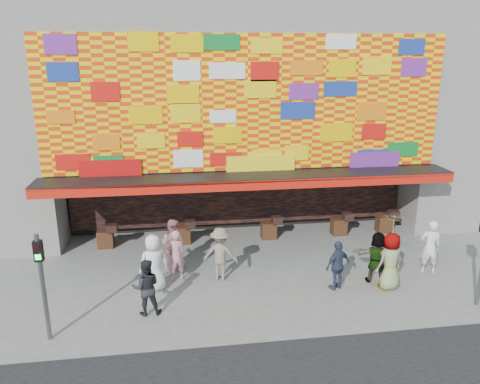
{
  "coord_description": "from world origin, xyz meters",
  "views": [
    {
      "loc": [
        -2.72,
        -12.96,
        7.35
      ],
      "look_at": [
        -0.56,
        2.0,
        2.82
      ],
      "focal_mm": 35.0,
      "sensor_mm": 36.0,
      "label": 1
    }
  ],
  "objects_px": {
    "ped_g": "(390,261)",
    "ped_i": "(173,244)",
    "ped_a": "(154,263)",
    "ped_h": "(430,247)",
    "ped_b": "(176,255)",
    "ped_e": "(338,265)",
    "ped_c": "(146,287)",
    "parasol": "(394,227)",
    "ped_d": "(220,254)",
    "ped_f": "(377,257)",
    "signal_left": "(42,276)"
  },
  "relations": [
    {
      "from": "ped_a",
      "to": "parasol",
      "type": "distance_m",
      "value": 7.64
    },
    {
      "from": "signal_left",
      "to": "parasol",
      "type": "relative_size",
      "value": 1.7
    },
    {
      "from": "ped_a",
      "to": "ped_h",
      "type": "bearing_deg",
      "value": 164.87
    },
    {
      "from": "signal_left",
      "to": "parasol",
      "type": "bearing_deg",
      "value": 7.58
    },
    {
      "from": "ped_a",
      "to": "ped_h",
      "type": "height_order",
      "value": "ped_h"
    },
    {
      "from": "ped_g",
      "to": "ped_c",
      "type": "bearing_deg",
      "value": -12.21
    },
    {
      "from": "ped_c",
      "to": "ped_d",
      "type": "height_order",
      "value": "ped_d"
    },
    {
      "from": "ped_g",
      "to": "ped_i",
      "type": "height_order",
      "value": "ped_g"
    },
    {
      "from": "ped_a",
      "to": "ped_g",
      "type": "height_order",
      "value": "ped_g"
    },
    {
      "from": "ped_f",
      "to": "ped_i",
      "type": "height_order",
      "value": "ped_i"
    },
    {
      "from": "ped_b",
      "to": "ped_f",
      "type": "distance_m",
      "value": 6.65
    },
    {
      "from": "signal_left",
      "to": "ped_e",
      "type": "xyz_separation_m",
      "value": [
        8.52,
        1.57,
        -1.04
      ]
    },
    {
      "from": "ped_b",
      "to": "ped_d",
      "type": "bearing_deg",
      "value": 161.29
    },
    {
      "from": "ped_g",
      "to": "ped_i",
      "type": "relative_size",
      "value": 1.03
    },
    {
      "from": "ped_c",
      "to": "ped_i",
      "type": "relative_size",
      "value": 0.92
    },
    {
      "from": "ped_a",
      "to": "signal_left",
      "type": "bearing_deg",
      "value": 26.4
    },
    {
      "from": "ped_i",
      "to": "ped_c",
      "type": "bearing_deg",
      "value": 102.34
    },
    {
      "from": "ped_c",
      "to": "ped_g",
      "type": "distance_m",
      "value": 7.67
    },
    {
      "from": "ped_e",
      "to": "ped_c",
      "type": "bearing_deg",
      "value": -18.77
    },
    {
      "from": "ped_d",
      "to": "parasol",
      "type": "height_order",
      "value": "parasol"
    },
    {
      "from": "ped_a",
      "to": "parasol",
      "type": "relative_size",
      "value": 1.07
    },
    {
      "from": "ped_b",
      "to": "ped_f",
      "type": "height_order",
      "value": "ped_b"
    },
    {
      "from": "parasol",
      "to": "ped_c",
      "type": "bearing_deg",
      "value": -176.76
    },
    {
      "from": "ped_g",
      "to": "ped_h",
      "type": "height_order",
      "value": "ped_h"
    },
    {
      "from": "ped_c",
      "to": "ped_e",
      "type": "relative_size",
      "value": 1.03
    },
    {
      "from": "ped_f",
      "to": "signal_left",
      "type": "bearing_deg",
      "value": 33.74
    },
    {
      "from": "ped_f",
      "to": "parasol",
      "type": "bearing_deg",
      "value": 136.94
    },
    {
      "from": "signal_left",
      "to": "ped_b",
      "type": "xyz_separation_m",
      "value": [
        3.41,
        2.95,
        -0.98
      ]
    },
    {
      "from": "ped_c",
      "to": "ped_f",
      "type": "distance_m",
      "value": 7.49
    },
    {
      "from": "ped_a",
      "to": "ped_c",
      "type": "distance_m",
      "value": 1.44
    },
    {
      "from": "ped_i",
      "to": "signal_left",
      "type": "bearing_deg",
      "value": 76.51
    },
    {
      "from": "ped_a",
      "to": "ped_h",
      "type": "distance_m",
      "value": 9.34
    },
    {
      "from": "ped_a",
      "to": "ped_i",
      "type": "bearing_deg",
      "value": -126.76
    },
    {
      "from": "ped_d",
      "to": "parasol",
      "type": "relative_size",
      "value": 1.03
    },
    {
      "from": "ped_b",
      "to": "ped_c",
      "type": "distance_m",
      "value": 2.2
    },
    {
      "from": "ped_c",
      "to": "ped_d",
      "type": "relative_size",
      "value": 0.93
    },
    {
      "from": "ped_i",
      "to": "ped_g",
      "type": "bearing_deg",
      "value": -172.49
    },
    {
      "from": "ped_c",
      "to": "signal_left",
      "type": "bearing_deg",
      "value": 17.53
    },
    {
      "from": "ped_g",
      "to": "ped_a",
      "type": "bearing_deg",
      "value": -22.98
    },
    {
      "from": "ped_e",
      "to": "ped_i",
      "type": "height_order",
      "value": "ped_i"
    },
    {
      "from": "ped_a",
      "to": "ped_b",
      "type": "distance_m",
      "value": 0.93
    },
    {
      "from": "ped_a",
      "to": "ped_f",
      "type": "distance_m",
      "value": 7.28
    },
    {
      "from": "ped_c",
      "to": "ped_f",
      "type": "bearing_deg",
      "value": -175.31
    },
    {
      "from": "ped_c",
      "to": "ped_i",
      "type": "xyz_separation_m",
      "value": [
        0.78,
        2.91,
        0.07
      ]
    },
    {
      "from": "ped_f",
      "to": "ped_d",
      "type": "bearing_deg",
      "value": 12.59
    },
    {
      "from": "ped_c",
      "to": "ped_f",
      "type": "xyz_separation_m",
      "value": [
        7.43,
        0.93,
        0.02
      ]
    },
    {
      "from": "ped_g",
      "to": "signal_left",
      "type": "bearing_deg",
      "value": -7.87
    },
    {
      "from": "ped_g",
      "to": "ped_i",
      "type": "bearing_deg",
      "value": -35.28
    },
    {
      "from": "ped_e",
      "to": "ped_f",
      "type": "height_order",
      "value": "ped_f"
    },
    {
      "from": "ped_c",
      "to": "ped_e",
      "type": "xyz_separation_m",
      "value": [
        5.99,
        0.65,
        -0.03
      ]
    }
  ]
}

